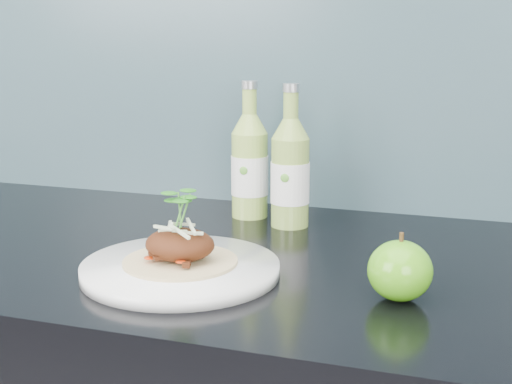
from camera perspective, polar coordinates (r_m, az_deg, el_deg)
subway_backsplash at (r=1.22m, az=4.34°, el=15.10°), size 4.00×0.02×0.70m
dinner_plate at (r=0.90m, az=-6.06°, el=-6.14°), size 0.31×0.31×0.02m
pork_taco at (r=0.89m, az=-6.11°, el=-3.96°), size 0.14×0.14×0.10m
green_apple at (r=0.83m, az=11.44°, el=-6.18°), size 0.09×0.09×0.08m
cider_bottle_left at (r=1.16m, az=-0.51°, el=2.09°), size 0.08×0.08×0.22m
cider_bottle_right at (r=1.11m, az=2.75°, el=1.53°), size 0.08×0.08×0.22m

